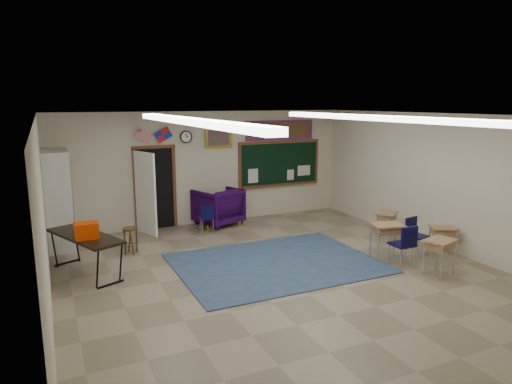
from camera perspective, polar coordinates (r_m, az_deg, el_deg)
name	(u,v)px	position (r m, az deg, el deg)	size (l,w,h in m)	color
floor	(287,279)	(8.67, 3.85, -10.75)	(9.00, 9.00, 0.00)	gray
back_wall	(206,168)	(12.30, -6.21, 3.01)	(8.00, 0.04, 3.00)	beige
left_wall	(44,225)	(7.24, -24.98, -3.75)	(0.04, 9.00, 3.00)	beige
right_wall	(450,184)	(10.72, 23.05, 0.98)	(0.04, 9.00, 3.00)	beige
ceiling	(289,116)	(8.05, 4.14, 9.48)	(8.00, 9.00, 0.04)	silver
area_rug	(276,263)	(9.41, 2.56, -8.86)	(4.00, 3.00, 0.02)	#384E6B
fluorescent_strips	(289,119)	(8.05, 4.13, 9.05)	(3.86, 6.00, 0.10)	white
doorway	(152,190)	(11.84, -12.83, 0.31)	(1.10, 0.89, 2.16)	black
chalkboard	(280,165)	(13.14, 2.97, 3.43)	(2.55, 0.14, 1.30)	brown
bulletin_board	(280,130)	(13.04, 3.01, 7.73)	(2.10, 0.05, 0.55)	#B50F17
framed_art_print	(219,136)	(12.29, -4.69, 7.02)	(0.75, 0.05, 0.65)	olive
wall_clock	(186,137)	(12.01, -8.75, 6.84)	(0.32, 0.05, 0.32)	black
wall_flags	(153,133)	(11.77, -12.73, 7.24)	(1.16, 0.06, 0.70)	red
storage_cabinet	(58,199)	(11.09, -23.49, -0.87)	(0.59, 1.25, 2.20)	silver
wingback_armchair	(218,206)	(12.22, -4.78, -1.81)	(1.05, 1.09, 0.99)	#200534
student_chair_reading	(207,218)	(11.53, -6.20, -3.31)	(0.36, 0.36, 0.72)	black
student_chair_desk_a	(402,245)	(9.58, 17.78, -6.38)	(0.43, 0.43, 0.86)	black
student_chair_desk_b	(417,237)	(10.38, 19.50, -5.31)	(0.40, 0.40, 0.81)	black
student_desk_front_left	(387,240)	(9.88, 16.03, -5.77)	(0.74, 0.63, 0.77)	#9D7149
student_desk_front_right	(387,224)	(11.31, 16.01, -3.92)	(0.69, 0.66, 0.67)	#9D7149
student_desk_back_left	(439,255)	(9.35, 21.92, -7.35)	(0.68, 0.57, 0.70)	#9D7149
student_desk_back_right	(442,240)	(10.52, 22.28, -5.55)	(0.65, 0.60, 0.64)	#9D7149
folding_table	(86,253)	(9.30, -20.48, -7.12)	(1.31, 1.98, 1.07)	black
wooden_stool	(131,240)	(10.28, -15.40, -5.83)	(0.33, 0.33, 0.58)	#503518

